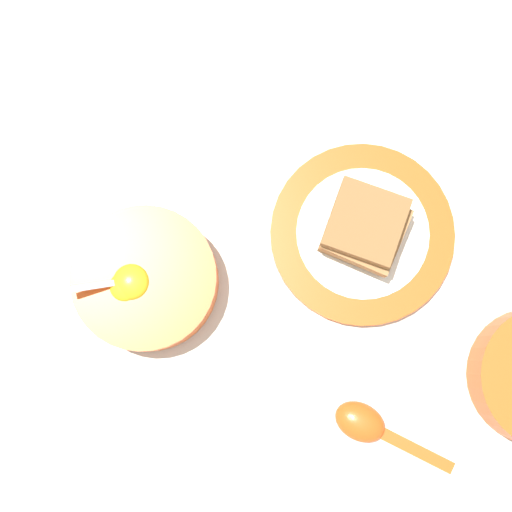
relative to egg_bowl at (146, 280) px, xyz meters
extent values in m
plane|color=beige|center=(0.23, 0.15, -0.03)|extent=(3.00, 3.00, 0.00)
cylinder|color=#DB5119|center=(0.00, 0.00, 0.00)|extent=(0.17, 0.17, 0.05)
cylinder|color=white|center=(0.00, 0.00, 0.01)|extent=(0.14, 0.14, 0.02)
ellipsoid|color=yellow|center=(-0.01, -0.02, 0.02)|extent=(0.04, 0.04, 0.02)
ellipsoid|color=yellow|center=(-0.01, -0.01, 0.02)|extent=(0.04, 0.04, 0.02)
cylinder|color=black|center=(0.02, -0.01, 0.02)|extent=(0.04, 0.04, 0.00)
ellipsoid|color=silver|center=(-0.01, -0.01, 0.02)|extent=(0.03, 0.02, 0.01)
cube|color=silver|center=(-0.04, -0.04, 0.04)|extent=(0.04, 0.04, 0.03)
cylinder|color=#DB5119|center=(0.18, 0.20, -0.02)|extent=(0.22, 0.22, 0.01)
cylinder|color=white|center=(0.18, 0.20, -0.02)|extent=(0.16, 0.16, 0.00)
cube|color=brown|center=(0.17, 0.20, -0.01)|extent=(0.10, 0.10, 0.02)
cube|color=#9E7042|center=(0.18, 0.20, 0.01)|extent=(0.10, 0.10, 0.02)
cube|color=brown|center=(0.17, 0.20, 0.03)|extent=(0.10, 0.10, 0.02)
ellipsoid|color=#DB5119|center=(0.30, 0.01, -0.02)|extent=(0.07, 0.05, 0.03)
cube|color=#DB5119|center=(0.37, 0.02, -0.02)|extent=(0.10, 0.03, 0.01)
camera|label=1|loc=(0.16, 0.01, 0.84)|focal=50.00mm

